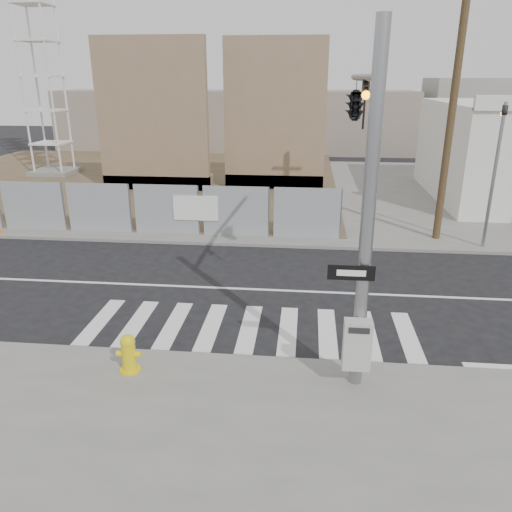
# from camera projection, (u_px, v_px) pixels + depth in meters

# --- Properties ---
(ground) EXTENTS (100.00, 100.00, 0.00)m
(ground) POSITION_uv_depth(u_px,v_px,m) (259.00, 290.00, 15.22)
(ground) COLOR black
(ground) RESTS_ON ground
(sidewalk_far) EXTENTS (50.00, 20.00, 0.12)m
(sidewalk_far) POSITION_uv_depth(u_px,v_px,m) (283.00, 190.00, 28.30)
(sidewalk_far) COLOR slate
(sidewalk_far) RESTS_ON ground
(signal_pole) EXTENTS (0.96, 5.87, 7.00)m
(signal_pole) POSITION_uv_depth(u_px,v_px,m) (358.00, 139.00, 11.44)
(signal_pole) COLOR gray
(signal_pole) RESTS_ON sidewalk_near
(far_signal_pole) EXTENTS (0.16, 0.20, 5.60)m
(far_signal_pole) POSITION_uv_depth(u_px,v_px,m) (497.00, 156.00, 17.57)
(far_signal_pole) COLOR gray
(far_signal_pole) RESTS_ON sidewalk_far
(chain_link_fence) EXTENTS (24.60, 0.04, 2.00)m
(chain_link_fence) POSITION_uv_depth(u_px,v_px,m) (29.00, 206.00, 20.48)
(chain_link_fence) COLOR gray
(chain_link_fence) RESTS_ON sidewalk_far
(concrete_wall_left) EXTENTS (6.00, 1.30, 8.00)m
(concrete_wall_left) POSITION_uv_depth(u_px,v_px,m) (154.00, 130.00, 26.99)
(concrete_wall_left) COLOR #786248
(concrete_wall_left) RESTS_ON sidewalk_far
(concrete_wall_right) EXTENTS (5.50, 1.30, 8.00)m
(concrete_wall_right) POSITION_uv_depth(u_px,v_px,m) (275.00, 130.00, 27.30)
(concrete_wall_right) COLOR #786248
(concrete_wall_right) RESTS_ON sidewalk_far
(crane_tower) EXTENTS (2.60, 2.60, 18.15)m
(crane_tower) POSITION_uv_depth(u_px,v_px,m) (35.00, 24.00, 29.50)
(crane_tower) COLOR slate
(crane_tower) RESTS_ON sidewalk_far
(utility_pole_right) EXTENTS (1.60, 0.28, 10.00)m
(utility_pole_right) POSITION_uv_depth(u_px,v_px,m) (453.00, 104.00, 17.97)
(utility_pole_right) COLOR brown
(utility_pole_right) RESTS_ON sidewalk_far
(fire_hydrant) EXTENTS (0.53, 0.46, 0.87)m
(fire_hydrant) POSITION_uv_depth(u_px,v_px,m) (129.00, 353.00, 10.68)
(fire_hydrant) COLOR yellow
(fire_hydrant) RESTS_ON sidewalk_near
(traffic_cone_c) EXTENTS (0.45, 0.45, 0.78)m
(traffic_cone_c) POSITION_uv_depth(u_px,v_px,m) (96.00, 219.00, 20.90)
(traffic_cone_c) COLOR orange
(traffic_cone_c) RESTS_ON sidewalk_far
(traffic_cone_d) EXTENTS (0.38, 0.38, 0.74)m
(traffic_cone_d) POSITION_uv_depth(u_px,v_px,m) (282.00, 225.00, 20.12)
(traffic_cone_d) COLOR red
(traffic_cone_d) RESTS_ON sidewalk_far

